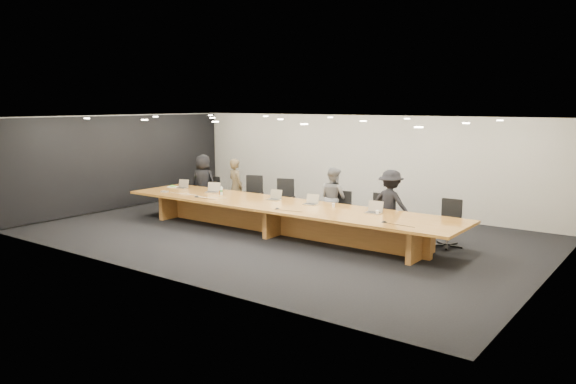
% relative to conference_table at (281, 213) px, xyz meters
% --- Properties ---
extents(ground, '(12.00, 12.00, 0.00)m').
position_rel_conference_table_xyz_m(ground, '(0.00, 0.00, -0.52)').
color(ground, black).
rests_on(ground, ground).
extents(back_wall, '(12.00, 0.02, 2.80)m').
position_rel_conference_table_xyz_m(back_wall, '(0.00, 4.00, 0.88)').
color(back_wall, silver).
rests_on(back_wall, ground).
extents(left_wall_panel, '(0.08, 7.84, 2.74)m').
position_rel_conference_table_xyz_m(left_wall_panel, '(-5.94, 0.00, 0.85)').
color(left_wall_panel, black).
rests_on(left_wall_panel, ground).
extents(conference_table, '(9.00, 1.80, 0.75)m').
position_rel_conference_table_xyz_m(conference_table, '(0.00, 0.00, 0.00)').
color(conference_table, '#915A1F').
rests_on(conference_table, ground).
extents(chair_far_left, '(0.55, 0.55, 1.00)m').
position_rel_conference_table_xyz_m(chair_far_left, '(-3.63, 1.33, -0.02)').
color(chair_far_left, black).
rests_on(chair_far_left, ground).
extents(chair_left, '(0.75, 0.75, 1.16)m').
position_rel_conference_table_xyz_m(chair_left, '(-1.99, 1.29, 0.06)').
color(chair_left, black).
rests_on(chair_left, ground).
extents(chair_mid_left, '(0.74, 0.74, 1.14)m').
position_rel_conference_table_xyz_m(chair_mid_left, '(-0.93, 1.34, 0.05)').
color(chair_mid_left, black).
rests_on(chair_mid_left, ground).
extents(chair_mid_right, '(0.57, 0.57, 1.00)m').
position_rel_conference_table_xyz_m(chair_mid_right, '(0.96, 1.17, -0.02)').
color(chair_mid_right, black).
rests_on(chair_mid_right, ground).
extents(chair_right, '(0.59, 0.59, 1.01)m').
position_rel_conference_table_xyz_m(chair_right, '(1.86, 1.32, -0.01)').
color(chair_right, black).
rests_on(chair_right, ground).
extents(chair_far_right, '(0.56, 0.56, 1.08)m').
position_rel_conference_table_xyz_m(chair_far_right, '(3.70, 1.19, 0.02)').
color(chair_far_right, black).
rests_on(chair_far_right, ground).
extents(person_a, '(0.91, 0.72, 1.63)m').
position_rel_conference_table_xyz_m(person_a, '(-3.82, 1.23, 0.30)').
color(person_a, black).
rests_on(person_a, ground).
extents(person_b, '(0.68, 0.55, 1.60)m').
position_rel_conference_table_xyz_m(person_b, '(-2.50, 1.20, 0.28)').
color(person_b, '#3B3120').
rests_on(person_b, ground).
extents(person_c, '(0.91, 0.81, 1.56)m').
position_rel_conference_table_xyz_m(person_c, '(0.70, 1.27, 0.26)').
color(person_c, '#5A5A5C').
rests_on(person_c, ground).
extents(person_d, '(1.10, 0.71, 1.61)m').
position_rel_conference_table_xyz_m(person_d, '(2.28, 1.26, 0.29)').
color(person_d, black).
rests_on(person_d, ground).
extents(laptop_a, '(0.36, 0.30, 0.25)m').
position_rel_conference_table_xyz_m(laptop_a, '(-3.79, 0.33, 0.35)').
color(laptop_a, tan).
rests_on(laptop_a, conference_table).
extents(laptop_b, '(0.42, 0.37, 0.28)m').
position_rel_conference_table_xyz_m(laptop_b, '(-2.53, 0.28, 0.37)').
color(laptop_b, '#BDAB90').
rests_on(laptop_b, conference_table).
extents(laptop_c, '(0.34, 0.26, 0.26)m').
position_rel_conference_table_xyz_m(laptop_c, '(-0.48, 0.34, 0.36)').
color(laptop_c, tan).
rests_on(laptop_c, conference_table).
extents(laptop_d, '(0.34, 0.26, 0.25)m').
position_rel_conference_table_xyz_m(laptop_d, '(0.64, 0.33, 0.36)').
color(laptop_d, beige).
rests_on(laptop_d, conference_table).
extents(laptop_e, '(0.36, 0.28, 0.27)m').
position_rel_conference_table_xyz_m(laptop_e, '(2.35, 0.28, 0.37)').
color(laptop_e, tan).
rests_on(laptop_e, conference_table).
extents(water_bottle, '(0.08, 0.08, 0.21)m').
position_rel_conference_table_xyz_m(water_bottle, '(-2.07, 0.14, 0.34)').
color(water_bottle, silver).
rests_on(water_bottle, conference_table).
extents(amber_mug, '(0.10, 0.10, 0.11)m').
position_rel_conference_table_xyz_m(amber_mug, '(-2.12, 0.16, 0.28)').
color(amber_mug, brown).
rests_on(amber_mug, conference_table).
extents(paper_cup_near, '(0.08, 0.08, 0.08)m').
position_rel_conference_table_xyz_m(paper_cup_near, '(1.25, 0.39, 0.27)').
color(paper_cup_near, silver).
rests_on(paper_cup_near, conference_table).
extents(paper_cup_far, '(0.10, 0.10, 0.09)m').
position_rel_conference_table_xyz_m(paper_cup_far, '(2.48, 0.22, 0.28)').
color(paper_cup_far, white).
rests_on(paper_cup_far, conference_table).
extents(notepad, '(0.33, 0.30, 0.02)m').
position_rel_conference_table_xyz_m(notepad, '(-4.15, 0.32, 0.24)').
color(notepad, silver).
rests_on(notepad, conference_table).
extents(lime_gadget, '(0.19, 0.12, 0.03)m').
position_rel_conference_table_xyz_m(lime_gadget, '(-4.16, 0.34, 0.26)').
color(lime_gadget, '#5ABD32').
rests_on(lime_gadget, notepad).
extents(av_box, '(0.20, 0.17, 0.03)m').
position_rel_conference_table_xyz_m(av_box, '(-3.65, -0.42, 0.24)').
color(av_box, silver).
rests_on(av_box, conference_table).
extents(mic_left, '(0.16, 0.16, 0.03)m').
position_rel_conference_table_xyz_m(mic_left, '(-2.34, -0.50, 0.25)').
color(mic_left, black).
rests_on(mic_left, conference_table).
extents(mic_center, '(0.12, 0.12, 0.03)m').
position_rel_conference_table_xyz_m(mic_center, '(0.32, -0.56, 0.24)').
color(mic_center, black).
rests_on(mic_center, conference_table).
extents(mic_right, '(0.16, 0.16, 0.03)m').
position_rel_conference_table_xyz_m(mic_right, '(2.98, -0.45, 0.25)').
color(mic_right, black).
rests_on(mic_right, conference_table).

